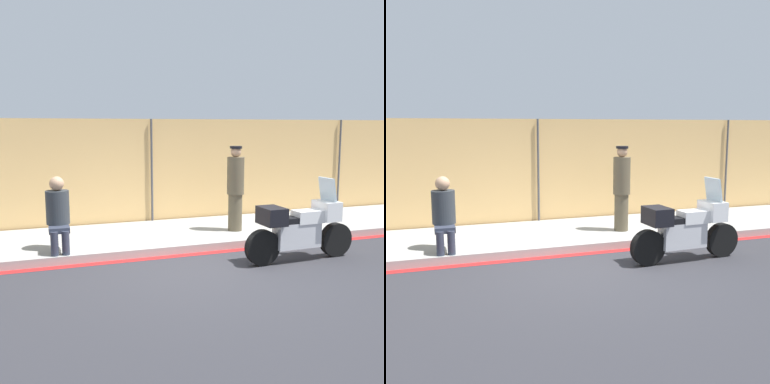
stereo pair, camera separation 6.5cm
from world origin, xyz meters
The scene contains 7 objects.
ground_plane centered at (0.00, 0.00, 0.00)m, with size 120.00×120.00×0.00m, color #2D2D33.
sidewalk centered at (0.00, 2.19, 0.08)m, with size 38.44×2.41×0.15m.
curb_paint_stripe centered at (0.00, 0.89, 0.00)m, with size 38.44×0.18×0.01m.
storefront_fence centered at (0.00, 3.48, 1.26)m, with size 36.52×0.17×2.52m.
motorcycle centered at (1.79, -0.08, 0.59)m, with size 2.14×0.54×1.46m.
officer_standing centered at (1.42, 1.84, 1.08)m, with size 0.36×0.36×1.79m.
person_seated_on_curb centered at (-2.20, 1.45, 0.88)m, with size 0.41×0.69×1.32m.
Camera 1 is at (-2.49, -6.71, 2.35)m, focal length 42.00 mm.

